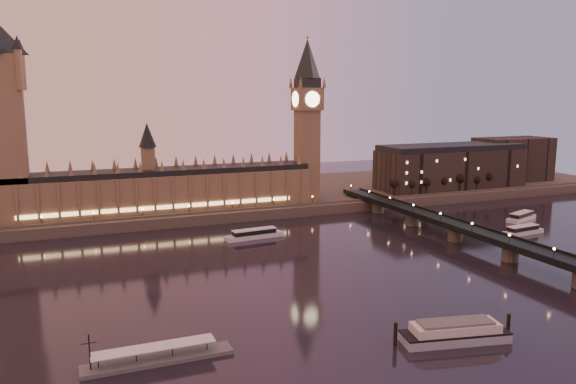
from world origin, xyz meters
name	(u,v)px	position (x,y,z in m)	size (l,w,h in m)	color
ground	(306,273)	(0.00, 0.00, 0.00)	(700.00, 700.00, 0.00)	black
far_embankment	(250,196)	(30.00, 165.00, 3.00)	(560.00, 130.00, 6.00)	#423D35
palace_of_westminster	(160,185)	(-40.12, 120.99, 21.71)	(180.00, 26.62, 52.00)	brown
victoria_tower	(0,110)	(-120.00, 121.00, 65.79)	(31.68, 31.68, 118.00)	brown
big_ben	(307,110)	(53.99, 120.99, 63.95)	(17.68, 17.68, 104.00)	brown
westminster_bridge	(481,239)	(91.61, 0.00, 5.52)	(13.20, 260.00, 15.30)	black
city_block	(472,164)	(194.94, 130.93, 22.24)	(155.00, 45.00, 34.00)	black
bare_tree_0	(394,185)	(112.33, 109.00, 14.05)	(5.32, 5.32, 10.82)	black
bare_tree_1	(411,184)	(125.81, 109.00, 14.05)	(5.32, 5.32, 10.82)	black
bare_tree_2	(428,183)	(139.29, 109.00, 14.05)	(5.32, 5.32, 10.82)	black
bare_tree_3	(444,182)	(152.78, 109.00, 14.05)	(5.32, 5.32, 10.82)	black
bare_tree_4	(460,181)	(166.26, 109.00, 14.05)	(5.32, 5.32, 10.82)	black
bare_tree_5	(475,180)	(179.74, 109.00, 14.05)	(5.32, 5.32, 10.82)	black
bare_tree_6	(490,179)	(193.23, 109.00, 14.05)	(5.32, 5.32, 10.82)	black
cruise_boat_a	(254,234)	(-1.71, 62.53, 2.18)	(31.35, 9.38, 4.94)	silver
cruise_boat_b	(523,230)	(134.64, 16.91, 2.08)	(26.07, 8.97, 4.72)	silver
cruise_boat_c	(521,217)	(159.43, 43.30, 2.19)	(25.63, 14.85, 4.97)	silver
moored_barge	(455,332)	(15.00, -77.89, 2.94)	(37.27, 15.56, 6.97)	#96A6BF
pontoon_pier	(158,358)	(-70.63, -57.46, 1.20)	(41.79, 6.96, 11.14)	#595B5E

